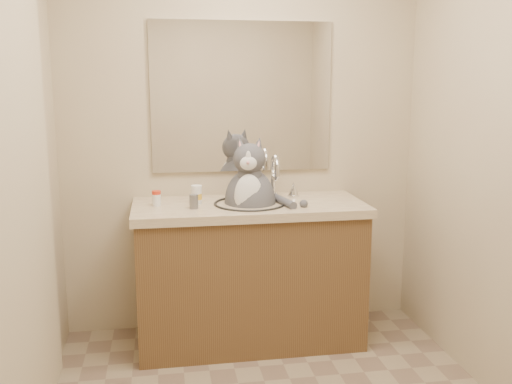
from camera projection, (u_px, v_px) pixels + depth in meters
room at (286, 169)px, 2.31m from camera, size 2.22×2.52×2.42m
vanity at (249, 270)px, 3.39m from camera, size 1.34×0.59×1.12m
mirror at (242, 97)px, 3.45m from camera, size 1.10×0.02×0.90m
shower_curtain at (22, 213)px, 2.26m from camera, size 0.02×1.30×1.93m
cat at (250, 197)px, 3.31m from camera, size 0.42×0.42×0.60m
pill_bottle_redcap at (156, 198)px, 3.23m from camera, size 0.06×0.06×0.09m
pill_bottle_orange at (197, 195)px, 3.29m from camera, size 0.07×0.07×0.11m
grey_canister at (194, 202)px, 3.16m from camera, size 0.05×0.05×0.08m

